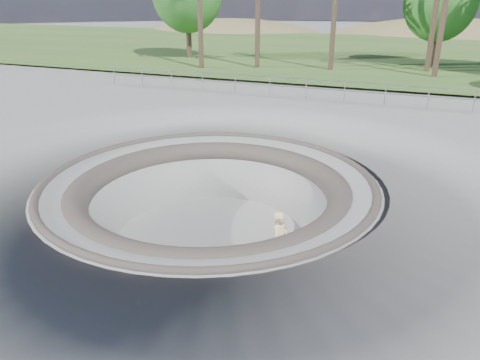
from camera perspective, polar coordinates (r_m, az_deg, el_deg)
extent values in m
plane|color=gray|center=(14.37, -3.80, -0.11)|extent=(180.00, 180.00, 0.00)
torus|color=gray|center=(15.24, -3.61, -7.10)|extent=(14.00, 14.00, 4.00)
cylinder|color=gray|center=(15.21, -3.61, -6.93)|extent=(6.60, 6.60, 0.10)
torus|color=#534B42|center=(14.38, -3.80, -0.18)|extent=(10.24, 10.24, 0.24)
torus|color=#534B42|center=(14.55, -3.75, -1.75)|extent=(8.91, 8.91, 0.81)
cube|color=#345E25|center=(46.65, 14.84, 14.92)|extent=(180.00, 36.00, 0.12)
ellipsoid|color=olive|center=(73.49, -0.95, 12.72)|extent=(50.40, 36.00, 23.40)
ellipsoid|color=olive|center=(73.25, 23.30, 9.80)|extent=(61.60, 44.00, 28.60)
cylinder|color=gray|center=(25.05, 8.12, 12.06)|extent=(25.00, 0.05, 0.05)
cylinder|color=gray|center=(25.13, 8.07, 11.05)|extent=(25.00, 0.05, 0.05)
cube|color=brown|center=(13.28, 4.78, -11.00)|extent=(0.92, 0.53, 0.02)
cylinder|color=silver|center=(13.30, 4.77, -11.14)|extent=(0.10, 0.19, 0.04)
cylinder|color=silver|center=(13.30, 4.77, -11.14)|extent=(0.10, 0.19, 0.04)
cylinder|color=beige|center=(13.30, 4.77, -11.17)|extent=(0.08, 0.05, 0.07)
cylinder|color=beige|center=(13.30, 4.77, -11.17)|extent=(0.08, 0.05, 0.07)
cylinder|color=beige|center=(13.30, 4.77, -11.17)|extent=(0.08, 0.05, 0.07)
cylinder|color=beige|center=(13.30, 4.77, -11.17)|extent=(0.08, 0.05, 0.07)
imported|color=beige|center=(12.80, 4.90, -7.56)|extent=(0.56, 0.73, 1.81)
cylinder|color=#4E3D2D|center=(34.63, 2.19, 20.43)|extent=(0.36, 0.36, 8.59)
cylinder|color=#4E3D2D|center=(35.30, 22.74, 18.67)|extent=(0.36, 0.36, 8.32)
cylinder|color=#4E3D2D|center=(40.46, -6.30, 17.89)|extent=(0.44, 0.44, 4.84)
cylinder|color=#4E3D2D|center=(38.43, 22.69, 15.76)|extent=(0.44, 0.44, 4.26)
ellipsoid|color=#296C24|center=(38.31, 23.25, 19.35)|extent=(5.09, 4.62, 5.55)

